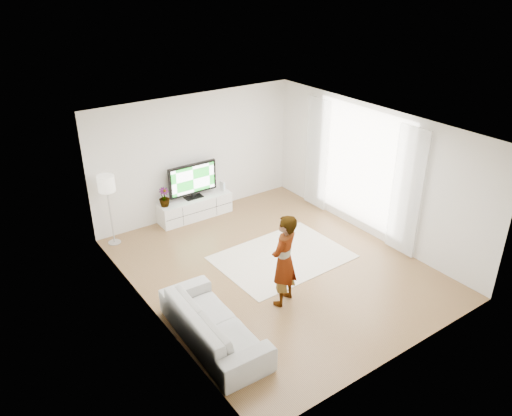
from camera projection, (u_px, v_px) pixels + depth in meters
floor at (275, 267)px, 9.68m from camera, size 6.00×6.00×0.00m
ceiling at (277, 128)px, 8.44m from camera, size 6.00×6.00×0.00m
wall_left at (148, 242)px, 7.77m from camera, size 0.02×6.00×2.80m
wall_right at (372, 172)px, 10.35m from camera, size 0.02×6.00×2.80m
wall_back at (196, 155)px, 11.26m from camera, size 5.00×0.02×2.80m
wall_front at (407, 279)px, 6.86m from camera, size 5.00×0.02×2.80m
window at (361, 166)px, 10.54m from camera, size 0.01×2.60×2.50m
curtain_near at (407, 192)px, 9.59m from camera, size 0.04×0.70×2.60m
curtain_far at (317, 154)px, 11.49m from camera, size 0.04×0.70×2.60m
media_console at (195, 208)px, 11.49m from camera, size 1.73×0.49×0.49m
television at (193, 180)px, 11.20m from camera, size 1.17×0.23×0.82m
game_console at (223, 186)px, 11.72m from camera, size 0.06×0.17×0.22m
potted_plant at (164, 197)px, 10.91m from camera, size 0.27×0.27×0.43m
rug at (282, 257)px, 10.00m from camera, size 2.59×1.90×0.01m
player at (284, 260)px, 8.33m from camera, size 0.72×0.61×1.67m
sofa at (214, 323)px, 7.68m from camera, size 0.94×2.24×0.65m
floor_lamp at (107, 187)px, 9.96m from camera, size 0.34×0.34×1.53m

